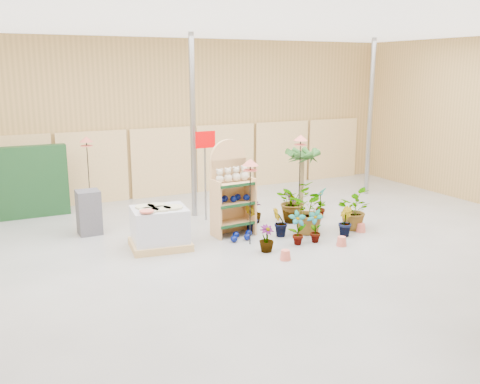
% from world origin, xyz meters
% --- Properties ---
extents(room, '(15.20, 12.10, 4.70)m').
position_xyz_m(room, '(0.00, 0.91, 2.21)').
color(room, gray).
rests_on(room, ground).
extents(display_shelf, '(0.93, 0.63, 2.14)m').
position_xyz_m(display_shelf, '(0.18, 1.75, 0.98)').
color(display_shelf, tan).
rests_on(display_shelf, ground).
extents(teddy_bears, '(0.79, 0.21, 0.34)m').
position_xyz_m(teddy_bears, '(0.20, 1.65, 1.35)').
color(teddy_bears, beige).
rests_on(teddy_bears, display_shelf).
extents(gazing_balls_shelf, '(0.79, 0.27, 0.15)m').
position_xyz_m(gazing_balls_shelf, '(0.18, 1.62, 0.84)').
color(gazing_balls_shelf, '#030E56').
rests_on(gazing_balls_shelf, display_shelf).
extents(gazing_balls_floor, '(0.63, 0.39, 0.15)m').
position_xyz_m(gazing_balls_floor, '(0.20, 1.23, 0.07)').
color(gazing_balls_floor, '#030E56').
rests_on(gazing_balls_floor, ground).
extents(pallet_stack, '(1.32, 1.14, 0.89)m').
position_xyz_m(pallet_stack, '(-1.57, 1.49, 0.43)').
color(pallet_stack, tan).
rests_on(pallet_stack, ground).
extents(charcoal_planters, '(0.50, 0.50, 1.00)m').
position_xyz_m(charcoal_planters, '(-2.69, 3.13, 0.50)').
color(charcoal_planters, '#3A393F').
rests_on(charcoal_planters, ground).
extents(trellis_stock, '(2.00, 0.30, 1.80)m').
position_xyz_m(trellis_stock, '(-3.80, 5.20, 0.90)').
color(trellis_stock, '#153A1A').
rests_on(trellis_stock, ground).
extents(offer_sign, '(0.50, 0.08, 2.20)m').
position_xyz_m(offer_sign, '(0.10, 2.98, 1.57)').
color(offer_sign, gray).
rests_on(offer_sign, ground).
extents(bird_table_front, '(0.34, 0.34, 1.85)m').
position_xyz_m(bird_table_front, '(0.22, 0.85, 1.71)').
color(bird_table_front, black).
rests_on(bird_table_front, ground).
extents(bird_table_right, '(0.34, 0.34, 2.10)m').
position_xyz_m(bird_table_right, '(2.20, 2.05, 1.96)').
color(bird_table_right, black).
rests_on(bird_table_right, ground).
extents(bird_table_back, '(0.34, 0.34, 1.99)m').
position_xyz_m(bird_table_back, '(-2.32, 4.92, 1.85)').
color(bird_table_back, black).
rests_on(bird_table_back, ground).
extents(palm, '(0.70, 0.70, 1.74)m').
position_xyz_m(palm, '(2.69, 2.69, 1.49)').
color(palm, brown).
rests_on(palm, ground).
extents(potted_plant_0, '(0.43, 0.33, 0.74)m').
position_xyz_m(potted_plant_0, '(1.10, 0.38, 0.37)').
color(potted_plant_0, '#23511D').
rests_on(potted_plant_0, ground).
extents(potted_plant_1, '(0.41, 0.35, 0.66)m').
position_xyz_m(potted_plant_1, '(1.05, 1.03, 0.33)').
color(potted_plant_1, '#23511D').
rests_on(potted_plant_1, ground).
extents(potted_plant_2, '(1.12, 1.19, 1.06)m').
position_xyz_m(potted_plant_2, '(1.80, 0.92, 0.53)').
color(potted_plant_2, '#23511D').
rests_on(potted_plant_2, ground).
extents(potted_plant_3, '(0.56, 0.56, 0.72)m').
position_xyz_m(potted_plant_3, '(1.86, 1.87, 0.36)').
color(potted_plant_3, '#23511D').
rests_on(potted_plant_3, ground).
extents(potted_plant_4, '(0.45, 0.49, 0.77)m').
position_xyz_m(potted_plant_4, '(2.78, 1.96, 0.38)').
color(potted_plant_4, '#23511D').
rests_on(potted_plant_4, ground).
extents(potted_plant_5, '(0.40, 0.45, 0.68)m').
position_xyz_m(potted_plant_5, '(0.61, 1.52, 0.34)').
color(potted_plant_5, '#23511D').
rests_on(potted_plant_5, ground).
extents(potted_plant_6, '(1.04, 0.95, 0.98)m').
position_xyz_m(potted_plant_6, '(2.03, 2.06, 0.49)').
color(potted_plant_6, '#23511D').
rests_on(potted_plant_6, ground).
extents(potted_plant_7, '(0.34, 0.34, 0.56)m').
position_xyz_m(potted_plant_7, '(0.30, 0.29, 0.28)').
color(potted_plant_7, '#23511D').
rests_on(potted_plant_7, ground).
extents(potted_plant_8, '(0.36, 0.44, 0.71)m').
position_xyz_m(potted_plant_8, '(1.53, 0.36, 0.36)').
color(potted_plant_8, '#23511D').
rests_on(potted_plant_8, ground).
extents(potted_plant_9, '(0.42, 0.46, 0.66)m').
position_xyz_m(potted_plant_9, '(2.38, 0.45, 0.33)').
color(potted_plant_9, '#23511D').
rests_on(potted_plant_9, ground).
extents(potted_plant_10, '(1.04, 1.09, 0.94)m').
position_xyz_m(potted_plant_10, '(2.86, 0.80, 0.47)').
color(potted_plant_10, '#23511D').
rests_on(potted_plant_10, ground).
extents(potted_plant_11, '(0.44, 0.44, 0.56)m').
position_xyz_m(potted_plant_11, '(1.08, 2.26, 0.28)').
color(potted_plant_11, '#23511D').
rests_on(potted_plant_11, ground).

